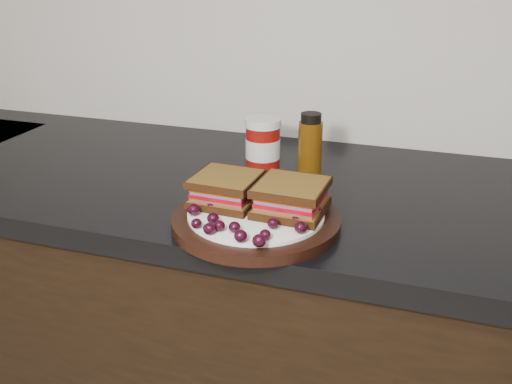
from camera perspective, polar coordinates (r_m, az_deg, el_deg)
base_cabinets at (r=1.35m, az=6.10°, el=-18.48°), size 3.96×0.58×0.86m
countertop at (r=1.11m, az=7.06°, el=-0.69°), size 3.98×0.60×0.04m
plate at (r=0.95m, az=-0.00°, el=-2.85°), size 0.28×0.28×0.02m
sandwich_left at (r=0.97m, az=-3.00°, el=0.30°), size 0.11×0.11×0.05m
sandwich_right at (r=0.93m, az=3.53°, el=-0.57°), size 0.11×0.11×0.05m
grape_0 at (r=0.93m, az=-6.24°, el=-1.74°), size 0.02×0.02×0.02m
grape_1 at (r=0.90m, az=-4.32°, el=-2.64°), size 0.02×0.02×0.02m
grape_2 at (r=0.89m, az=-5.98°, el=-3.14°), size 0.02×0.02×0.02m
grape_3 at (r=0.87m, az=-4.68°, el=-3.68°), size 0.02×0.02×0.02m
grape_4 at (r=0.88m, az=-3.69°, el=-3.39°), size 0.02×0.02×0.02m
grape_5 at (r=0.87m, az=-2.16°, el=-3.52°), size 0.02×0.02×0.02m
grape_6 at (r=0.84m, az=-1.55°, el=-4.41°), size 0.02×0.02×0.02m
grape_7 at (r=0.83m, az=0.32°, el=-4.88°), size 0.02×0.02×0.02m
grape_8 at (r=0.85m, az=0.92°, el=-4.28°), size 0.02×0.02×0.02m
grape_9 at (r=0.88m, az=1.72°, el=-3.14°), size 0.02×0.02×0.02m
grape_10 at (r=0.87m, az=4.50°, el=-3.54°), size 0.02×0.02×0.02m
grape_11 at (r=0.89m, az=4.03°, el=-2.83°), size 0.02×0.02×0.02m
grape_12 at (r=0.89m, az=4.60°, el=-2.99°), size 0.02×0.02×0.01m
grape_13 at (r=0.93m, az=6.08°, el=-1.87°), size 0.02×0.02×0.02m
grape_14 at (r=0.94m, az=5.38°, el=-1.42°), size 0.02×0.02×0.02m
grape_15 at (r=0.94m, az=2.75°, el=-1.44°), size 0.02×0.02×0.02m
grape_16 at (r=1.00m, az=-0.90°, el=0.06°), size 0.02×0.02×0.02m
grape_17 at (r=0.99m, az=-2.22°, el=-0.20°), size 0.02×0.02×0.02m
grape_18 at (r=0.99m, az=-4.14°, el=-0.16°), size 0.02×0.02×0.02m
grape_19 at (r=0.98m, az=-3.65°, el=-0.47°), size 0.02×0.02×0.02m
grape_20 at (r=0.95m, az=-3.62°, el=-1.18°), size 0.02×0.02×0.01m
grape_21 at (r=0.94m, az=-4.50°, el=-1.53°), size 0.02×0.02×0.02m
grape_22 at (r=0.98m, az=-2.54°, el=-0.37°), size 0.02×0.02×0.02m
grape_23 at (r=0.99m, az=-3.62°, el=-0.35°), size 0.02×0.02×0.02m
grape_24 at (r=0.96m, az=-3.59°, el=-0.89°), size 0.02×0.02×0.02m
condiment_jar at (r=1.18m, az=0.70°, el=4.80°), size 0.09×0.09×0.11m
oil_bottle at (r=1.13m, az=5.42°, el=4.60°), size 0.06×0.06×0.13m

